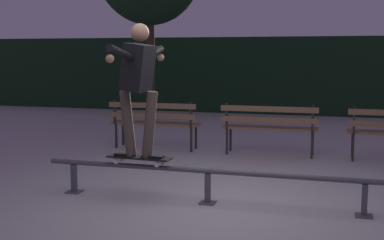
% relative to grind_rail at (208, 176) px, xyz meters
% --- Properties ---
extents(ground_plane, '(90.00, 90.00, 0.00)m').
position_rel_grind_rail_xyz_m(ground_plane, '(-0.00, -0.08, -0.32)').
color(ground_plane, '#ADAAA8').
extents(hedge_backdrop, '(24.00, 1.20, 2.15)m').
position_rel_grind_rail_xyz_m(hedge_backdrop, '(-0.00, 9.35, 0.76)').
color(hedge_backdrop, black).
rests_on(hedge_backdrop, ground).
extents(grind_rail, '(4.02, 0.18, 0.41)m').
position_rel_grind_rail_xyz_m(grind_rail, '(0.00, 0.00, 0.00)').
color(grind_rail, '#47474C').
rests_on(grind_rail, ground).
extents(skateboard, '(0.79, 0.25, 0.09)m').
position_rel_grind_rail_xyz_m(skateboard, '(-0.84, -0.00, 0.17)').
color(skateboard, black).
rests_on(skateboard, grind_rail).
extents(skateboarder, '(0.63, 1.41, 1.56)m').
position_rel_grind_rail_xyz_m(skateboarder, '(-0.83, -0.00, 1.10)').
color(skateboarder, black).
rests_on(skateboarder, skateboard).
extents(park_bench_leftmost, '(1.61, 0.44, 0.88)m').
position_rel_grind_rail_xyz_m(park_bench_leftmost, '(-1.74, 2.96, 0.22)').
color(park_bench_leftmost, '#282623').
rests_on(park_bench_leftmost, ground).
extents(park_bench_left_center, '(1.61, 0.44, 0.88)m').
position_rel_grind_rail_xyz_m(park_bench_left_center, '(0.30, 2.96, 0.22)').
color(park_bench_left_center, '#282623').
rests_on(park_bench_left_center, ground).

